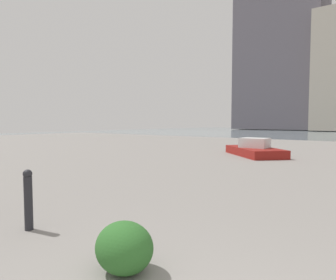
% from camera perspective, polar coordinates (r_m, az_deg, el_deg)
% --- Properties ---
extents(building_annex, '(17.35, 11.73, 34.74)m').
position_cam_1_polar(building_annex, '(71.19, 21.06, 16.13)').
color(building_annex, '#5B5660').
rests_on(building_annex, ground).
extents(bollard_near, '(0.13, 0.13, 0.90)m').
position_cam_1_polar(bollard_near, '(4.83, -25.51, -10.24)').
color(bollard_near, '#232328').
rests_on(bollard_near, ground).
extents(shrub_round, '(0.64, 0.58, 0.54)m').
position_cam_1_polar(shrub_round, '(3.31, -8.49, -19.96)').
color(shrub_round, '#2D6628').
rests_on(shrub_round, ground).
extents(boat, '(3.55, 3.51, 0.95)m').
position_cam_1_polar(boat, '(14.39, 16.46, -2.08)').
color(boat, maroon).
rests_on(boat, ground).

